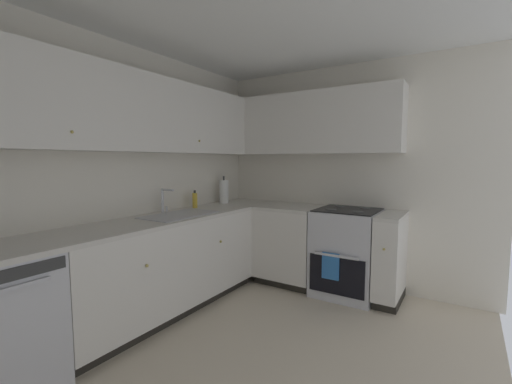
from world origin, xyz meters
The scene contains 14 objects.
ground_plane centered at (0.00, 0.00, -0.01)m, with size 4.09×2.92×0.02m, color beige.
wall_back centered at (0.00, 1.48, 1.21)m, with size 4.19×0.05×2.43m, color silver.
wall_right centered at (2.07, 0.00, 1.21)m, with size 0.05×3.02×2.43m, color silver.
lower_cabinets_back centered at (0.44, 1.16, 0.43)m, with size 2.02×0.62×0.85m.
countertop_back centered at (0.44, 1.16, 0.86)m, with size 3.22×0.60×0.04m, color beige.
lower_cabinets_right centered at (1.75, 0.26, 0.43)m, with size 0.62×1.52×0.85m.
countertop_right centered at (1.75, 0.26, 0.86)m, with size 0.60×1.52×0.03m.
oven_range centered at (1.76, -0.12, 0.45)m, with size 0.68×0.62×1.03m.
upper_cabinets_back centered at (0.28, 1.30, 1.80)m, with size 2.90×0.34×0.67m.
upper_cabinets_right centered at (1.89, 0.42, 1.80)m, with size 0.32×2.07×0.67m.
sink centered at (0.62, 1.13, 0.84)m, with size 0.71×0.40×0.10m.
faucet centered at (0.63, 1.34, 1.02)m, with size 0.07×0.16×0.24m.
soap_bottle centered at (1.06, 1.34, 0.97)m, with size 0.05×0.05×0.19m.
paper_towel_roll centered at (1.55, 1.32, 1.02)m, with size 0.11×0.11×0.34m.
Camera 1 is at (-1.65, -1.16, 1.40)m, focal length 23.65 mm.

